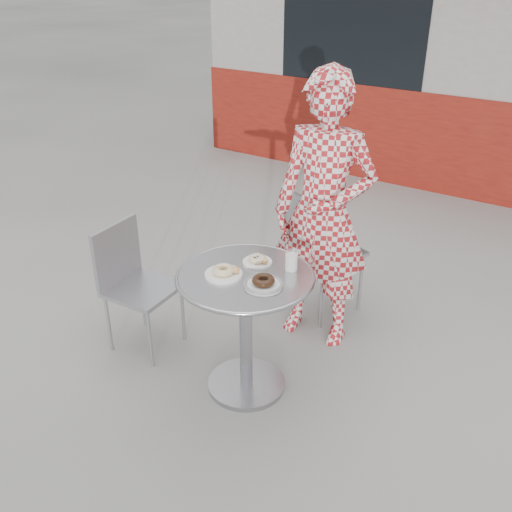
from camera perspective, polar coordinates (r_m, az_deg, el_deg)
The scene contains 9 objects.
ground at distance 3.35m, azimuth -0.22°, elevation -13.09°, with size 60.00×60.00×0.00m, color #A29F9A.
bistro_table at distance 3.03m, azimuth -1.04°, elevation -4.82°, with size 0.73×0.73×0.74m.
chair_far at distance 3.92m, azimuth 6.67°, elevation -1.82°, with size 0.54×0.54×0.87m.
chair_left at distance 3.61m, azimuth -11.14°, elevation -5.42°, with size 0.41×0.40×0.80m.
seated_person at distance 3.40m, azimuth 6.75°, elevation 4.24°, with size 0.61×0.40×1.69m, color maroon.
plate_far at distance 3.04m, azimuth 0.17°, elevation -0.44°, with size 0.16×0.16×0.04m.
plate_near at distance 2.93m, azimuth -3.20°, elevation -1.61°, with size 0.19×0.19×0.05m.
plate_checker at distance 2.83m, azimuth 0.74°, elevation -2.73°, with size 0.20×0.20×0.05m.
milk_cup at distance 2.96m, azimuth 3.55°, elevation -0.53°, with size 0.07×0.07×0.11m.
Camera 1 is at (1.41, -2.10, 2.19)m, focal length 40.00 mm.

